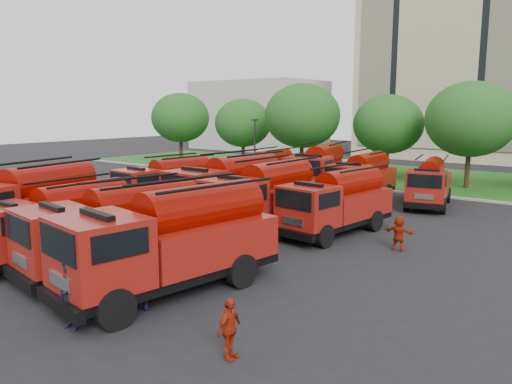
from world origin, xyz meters
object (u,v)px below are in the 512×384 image
fire_truck_7 (337,202)px  fire_truck_8 (265,171)px  firefighter_3 (146,309)px  firefighter_1 (18,275)px  fire_truck_5 (229,188)px  fire_truck_9 (320,171)px  fire_truck_3 (172,241)px  firefighter_0 (72,329)px  fire_truck_0 (29,205)px  fire_truck_1 (61,222)px  fire_truck_4 (168,183)px  firefighter_2 (230,359)px  firefighter_4 (114,232)px  fire_truck_11 (430,183)px  fire_truck_10 (362,178)px  fire_truck_6 (265,197)px  fire_truck_2 (118,229)px  firefighter_5 (398,251)px

fire_truck_7 → fire_truck_8: 13.25m
firefighter_3 → firefighter_1: bearing=4.2°
fire_truck_5 → fire_truck_9: 9.32m
fire_truck_8 → firefighter_1: size_ratio=4.34×
fire_truck_3 → firefighter_0: (-0.15, -3.65, -1.74)m
fire_truck_0 → firefighter_1: 5.06m
fire_truck_1 → fire_truck_7: (6.76, 10.40, 0.04)m
fire_truck_4 → firefighter_2: fire_truck_4 is taller
fire_truck_8 → firefighter_4: size_ratio=4.25×
fire_truck_7 → firefighter_4: bearing=-137.8°
fire_truck_5 → fire_truck_7: 6.18m
fire_truck_8 → fire_truck_11: bearing=4.4°
fire_truck_8 → fire_truck_11: 11.66m
fire_truck_10 → fire_truck_3: bearing=-87.3°
fire_truck_7 → fire_truck_8: bearing=148.1°
fire_truck_6 → fire_truck_2: bearing=-93.0°
fire_truck_7 → fire_truck_9: 10.39m
firefighter_3 → firefighter_5: bearing=-111.7°
fire_truck_9 → firefighter_3: 21.14m
fire_truck_1 → fire_truck_5: (0.64, 9.58, 0.24)m
fire_truck_2 → fire_truck_5: 9.60m
fire_truck_2 → fire_truck_4: bearing=137.5°
fire_truck_6 → fire_truck_8: fire_truck_6 is taller
fire_truck_6 → fire_truck_9: bearing=105.2°
firefighter_2 → fire_truck_1: bearing=71.4°
fire_truck_5 → fire_truck_8: fire_truck_5 is taller
firefighter_0 → firefighter_1: bearing=165.9°
fire_truck_2 → fire_truck_4: size_ratio=1.09×
firefighter_3 → firefighter_5: size_ratio=1.28×
fire_truck_1 → fire_truck_9: fire_truck_9 is taller
fire_truck_0 → firefighter_3: 10.41m
firefighter_2 → fire_truck_2: bearing=64.4°
firefighter_4 → fire_truck_11: bearing=-105.4°
fire_truck_5 → fire_truck_9: fire_truck_9 is taller
fire_truck_3 → firefighter_1: (-5.79, -2.25, -1.74)m
firefighter_0 → firefighter_3: bearing=76.7°
fire_truck_2 → fire_truck_6: size_ratio=0.99×
fire_truck_7 → firefighter_1: size_ratio=4.59×
firefighter_1 → fire_truck_10: bearing=80.3°
firefighter_1 → firefighter_3: (6.15, 0.78, 0.00)m
fire_truck_6 → firefighter_4: (-5.70, -4.80, -1.70)m
fire_truck_3 → firefighter_1: fire_truck_3 is taller
fire_truck_11 → firefighter_5: (2.37, -10.76, -1.45)m
fire_truck_11 → firefighter_0: bearing=-107.4°
fire_truck_10 → firefighter_1: size_ratio=4.64×
fire_truck_6 → fire_truck_4: bearing=172.8°
fire_truck_3 → fire_truck_4: 14.43m
fire_truck_5 → fire_truck_6: size_ratio=1.04×
firefighter_3 → firefighter_4: size_ratio=1.26×
fire_truck_0 → fire_truck_9: bearing=66.2°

